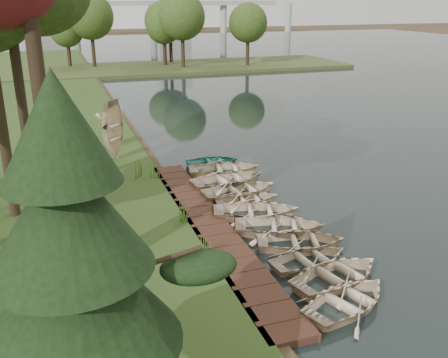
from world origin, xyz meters
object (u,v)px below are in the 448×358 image
object	(u,v)px
rowboat_0	(349,298)
rowboat_1	(338,273)
rowboat_2	(310,257)
pine_tree	(71,245)
boardwalk	(209,227)
stored_rowboat	(116,153)

from	to	relation	value
rowboat_0	rowboat_1	size ratio (longest dim) A/B	0.94
rowboat_0	rowboat_1	xyz separation A→B (m)	(0.47, 1.40, 0.02)
rowboat_0	rowboat_2	size ratio (longest dim) A/B	1.10
rowboat_2	pine_tree	size ratio (longest dim) A/B	0.39
boardwalk	rowboat_1	bearing A→B (deg)	-61.87
rowboat_0	pine_tree	size ratio (longest dim) A/B	0.43
rowboat_1	pine_tree	xyz separation A→B (m)	(-8.47, -4.54, 4.72)
rowboat_0	stored_rowboat	bearing A→B (deg)	-4.68
stored_rowboat	pine_tree	xyz separation A→B (m)	(-3.06, -20.23, 4.47)
boardwalk	pine_tree	bearing A→B (deg)	-119.27
rowboat_1	stored_rowboat	distance (m)	16.60
pine_tree	rowboat_2	bearing A→B (deg)	36.04
rowboat_1	pine_tree	bearing A→B (deg)	103.76
rowboat_2	stored_rowboat	xyz separation A→B (m)	(-5.10, 14.30, 0.29)
boardwalk	rowboat_0	world-z (taller)	rowboat_0
rowboat_0	boardwalk	bearing A→B (deg)	-1.25
rowboat_2	pine_tree	world-z (taller)	pine_tree
rowboat_2	rowboat_1	bearing A→B (deg)	-175.10
rowboat_0	stored_rowboat	world-z (taller)	stored_rowboat
rowboat_1	boardwalk	bearing A→B (deg)	13.67
rowboat_1	rowboat_2	world-z (taller)	rowboat_1
boardwalk	rowboat_2	distance (m)	4.78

